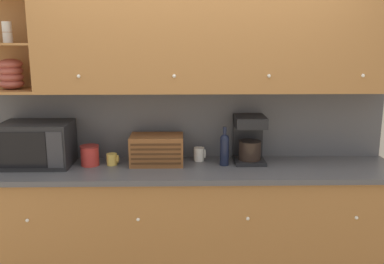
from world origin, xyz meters
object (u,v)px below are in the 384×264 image
(microwave, at_px, (37,144))
(mug, at_px, (112,159))
(bread_box, at_px, (157,150))
(mug_blue_second, at_px, (199,154))
(coffee_maker, at_px, (249,138))
(wine_bottle, at_px, (224,148))
(storage_canister, at_px, (90,155))

(microwave, bearing_deg, mug, -0.24)
(mug, distance_m, bread_box, 0.36)
(microwave, height_order, bread_box, microwave)
(mug_blue_second, distance_m, coffee_maker, 0.42)
(microwave, distance_m, wine_bottle, 1.45)
(bread_box, xyz_separation_m, mug_blue_second, (0.34, 0.08, -0.06))
(bread_box, xyz_separation_m, coffee_maker, (0.73, 0.06, 0.07))
(coffee_maker, bearing_deg, mug_blue_second, 176.39)
(microwave, relative_size, mug, 5.68)
(microwave, relative_size, mug_blue_second, 4.86)
(mug, height_order, mug_blue_second, mug_blue_second)
(mug, relative_size, coffee_maker, 0.25)
(microwave, relative_size, bread_box, 1.28)
(mug, height_order, bread_box, bread_box)
(microwave, height_order, mug_blue_second, microwave)
(storage_canister, relative_size, mug_blue_second, 1.46)
(storage_canister, relative_size, mug, 1.70)
(microwave, xyz_separation_m, mug, (0.57, -0.00, -0.12))
(microwave, bearing_deg, bread_box, 1.39)
(storage_canister, relative_size, bread_box, 0.38)
(storage_canister, height_order, wine_bottle, wine_bottle)
(bread_box, relative_size, coffee_maker, 1.10)
(bread_box, distance_m, coffee_maker, 0.74)
(wine_bottle, bearing_deg, bread_box, 175.12)
(microwave, xyz_separation_m, bread_box, (0.92, 0.02, -0.05))
(mug_blue_second, height_order, wine_bottle, wine_bottle)
(storage_canister, xyz_separation_m, bread_box, (0.52, 0.03, 0.04))
(mug_blue_second, bearing_deg, storage_canister, -172.59)
(mug, distance_m, wine_bottle, 0.88)
(microwave, relative_size, storage_canister, 3.34)
(coffee_maker, bearing_deg, wine_bottle, -153.80)
(microwave, xyz_separation_m, mug_blue_second, (1.26, 0.10, -0.12))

